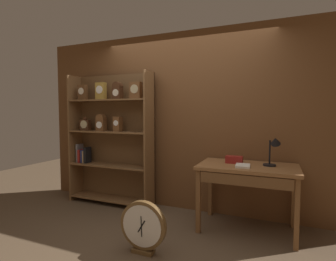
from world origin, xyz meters
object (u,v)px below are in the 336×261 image
(open_repair_manual, at_px, (243,166))
(desk_lamp, at_px, (273,148))
(workbench, at_px, (247,174))
(toolbox_small, at_px, (234,160))
(round_clock_large, at_px, (143,227))
(bookshelf, at_px, (110,136))

(open_repair_manual, bearing_deg, desk_lamp, 20.08)
(workbench, height_order, open_repair_manual, open_repair_manual)
(workbench, relative_size, toolbox_small, 5.58)
(round_clock_large, bearing_deg, desk_lamp, 39.45)
(workbench, xyz_separation_m, open_repair_manual, (-0.04, -0.10, 0.11))
(toolbox_small, relative_size, round_clock_large, 0.38)
(bookshelf, height_order, workbench, bookshelf)
(desk_lamp, xyz_separation_m, round_clock_large, (-1.19, -0.98, -0.74))
(toolbox_small, xyz_separation_m, open_repair_manual, (0.13, -0.18, -0.03))
(open_repair_manual, height_order, round_clock_large, open_repair_manual)
(round_clock_large, bearing_deg, workbench, 45.65)
(open_repair_manual, distance_m, round_clock_large, 1.32)
(bookshelf, bearing_deg, desk_lamp, -3.82)
(desk_lamp, xyz_separation_m, toolbox_small, (-0.45, 0.04, -0.17))
(workbench, distance_m, desk_lamp, 0.42)
(workbench, bearing_deg, toolbox_small, 153.03)
(open_repair_manual, relative_size, round_clock_large, 0.41)
(workbench, height_order, desk_lamp, desk_lamp)
(toolbox_small, bearing_deg, round_clock_large, -126.02)
(desk_lamp, bearing_deg, open_repair_manual, -155.63)
(desk_lamp, distance_m, round_clock_large, 1.71)
(bookshelf, distance_m, round_clock_large, 1.83)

